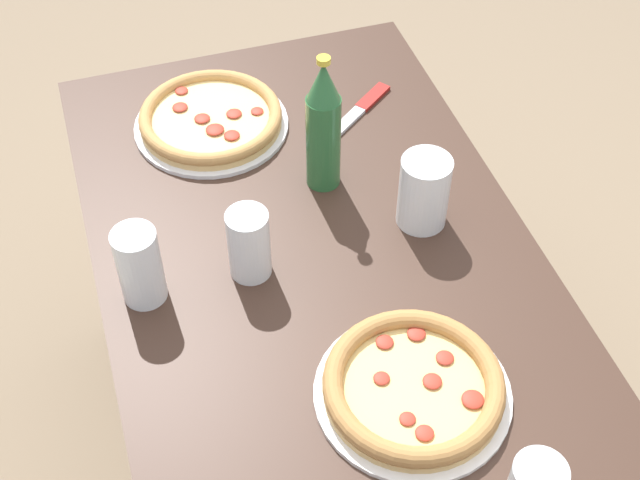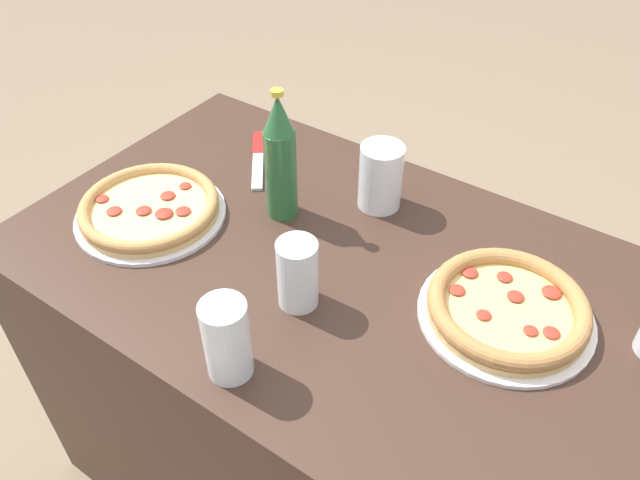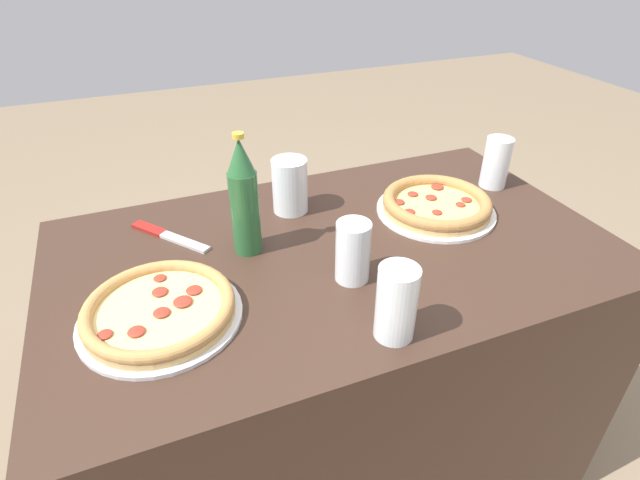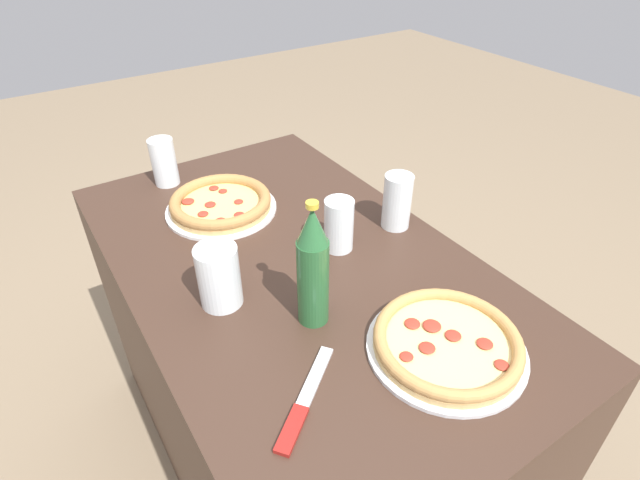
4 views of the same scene
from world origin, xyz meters
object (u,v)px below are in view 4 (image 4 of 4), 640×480
at_px(pizza_veggie, 447,343).
at_px(pizza_pepperoni, 221,203).
at_px(glass_lemonade, 397,204).
at_px(glass_cola, 164,163).
at_px(glass_orange_juice, 219,278).
at_px(glass_red_wine, 339,228).
at_px(knife, 304,402).
at_px(beer_bottle, 313,268).

height_order(pizza_veggie, pizza_pepperoni, pizza_pepperoni).
relative_size(glass_lemonade, glass_cola, 1.04).
distance_m(pizza_veggie, glass_lemonade, 0.40).
distance_m(glass_orange_juice, glass_lemonade, 0.46).
distance_m(pizza_pepperoni, glass_orange_juice, 0.35).
height_order(glass_red_wine, glass_orange_juice, glass_orange_juice).
distance_m(pizza_pepperoni, knife, 0.62).
height_order(beer_bottle, knife, beer_bottle).
relative_size(pizza_veggie, knife, 1.54).
height_order(glass_red_wine, knife, glass_red_wine).
bearing_deg(glass_lemonade, knife, 124.71).
distance_m(pizza_veggie, glass_orange_juice, 0.44).
bearing_deg(pizza_veggie, knife, 80.73).
distance_m(pizza_veggie, glass_red_wine, 0.36).
bearing_deg(beer_bottle, glass_cola, 4.52).
relative_size(glass_orange_juice, knife, 0.70).
bearing_deg(glass_lemonade, glass_red_wine, 89.71).
bearing_deg(pizza_veggie, beer_bottle, 37.57).
distance_m(glass_lemonade, beer_bottle, 0.38).
height_order(pizza_pepperoni, beer_bottle, beer_bottle).
bearing_deg(pizza_pepperoni, pizza_veggie, -167.88).
bearing_deg(glass_orange_juice, pizza_pepperoni, -23.79).
relative_size(glass_red_wine, knife, 0.67).
xyz_separation_m(glass_red_wine, knife, (-0.31, 0.29, -0.05)).
relative_size(glass_lemonade, beer_bottle, 0.52).
xyz_separation_m(pizza_veggie, glass_cola, (0.86, 0.20, 0.04)).
height_order(glass_cola, knife, glass_cola).
bearing_deg(pizza_pepperoni, glass_lemonade, -132.08).
xyz_separation_m(glass_orange_juice, glass_lemonade, (0.02, -0.46, -0.00)).
relative_size(pizza_pepperoni, glass_cola, 2.15).
height_order(glass_orange_juice, glass_cola, same).
relative_size(glass_cola, knife, 0.70).
bearing_deg(knife, pizza_pepperoni, -11.97).
bearing_deg(beer_bottle, glass_orange_juice, 42.54).
distance_m(pizza_pepperoni, beer_bottle, 0.46).
xyz_separation_m(pizza_pepperoni, glass_cola, (0.21, 0.07, 0.04)).
height_order(pizza_pepperoni, glass_lemonade, glass_lemonade).
bearing_deg(glass_cola, glass_lemonade, -142.44).
xyz_separation_m(pizza_veggie, beer_bottle, (0.20, 0.15, 0.10)).
bearing_deg(beer_bottle, knife, 143.04).
bearing_deg(glass_orange_juice, glass_red_wine, -85.59).
bearing_deg(glass_cola, beer_bottle, -175.48).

